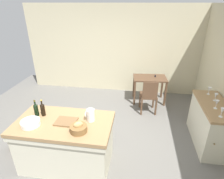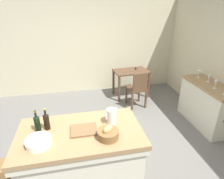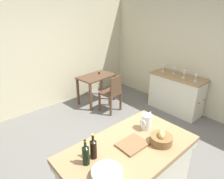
% 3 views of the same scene
% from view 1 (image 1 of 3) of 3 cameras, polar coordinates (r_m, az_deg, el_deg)
% --- Properties ---
extents(ground_plane, '(6.76, 6.76, 0.00)m').
position_cam_1_polar(ground_plane, '(4.00, -5.38, -15.53)').
color(ground_plane, '#66635E').
extents(wall_back, '(5.32, 0.12, 2.60)m').
position_cam_1_polar(wall_back, '(5.73, 0.31, 12.11)').
color(wall_back, beige).
rests_on(wall_back, ground).
extents(island_table, '(1.56, 0.88, 0.88)m').
position_cam_1_polar(island_table, '(3.35, -13.98, -15.31)').
color(island_table, '#99754C').
rests_on(island_table, ground).
extents(side_cabinet, '(0.52, 1.25, 0.89)m').
position_cam_1_polar(side_cabinet, '(4.17, 27.87, -9.33)').
color(side_cabinet, '#99754C').
rests_on(side_cabinet, ground).
extents(writing_desk, '(0.95, 0.64, 0.78)m').
position_cam_1_polar(writing_desk, '(5.26, 11.52, 2.48)').
color(writing_desk, '#513826').
rests_on(writing_desk, ground).
extents(wooden_chair, '(0.45, 0.45, 0.91)m').
position_cam_1_polar(wooden_chair, '(4.73, 11.28, -1.78)').
color(wooden_chair, '#513826').
rests_on(wooden_chair, ground).
extents(pitcher, '(0.17, 0.13, 0.24)m').
position_cam_1_polar(pitcher, '(3.00, -6.67, -7.79)').
color(pitcher, white).
rests_on(pitcher, island_table).
extents(wash_bowl, '(0.29, 0.29, 0.08)m').
position_cam_1_polar(wash_bowl, '(3.17, -23.83, -9.42)').
color(wash_bowl, white).
rests_on(wash_bowl, island_table).
extents(bread_basket, '(0.25, 0.25, 0.17)m').
position_cam_1_polar(bread_basket, '(2.82, -10.27, -11.64)').
color(bread_basket, brown).
rests_on(bread_basket, island_table).
extents(cutting_board, '(0.33, 0.26, 0.02)m').
position_cam_1_polar(cutting_board, '(3.08, -13.98, -9.58)').
color(cutting_board, brown).
rests_on(cutting_board, island_table).
extents(wine_bottle_dark, '(0.07, 0.07, 0.29)m').
position_cam_1_polar(wine_bottle_dark, '(3.31, -20.57, -5.70)').
color(wine_bottle_dark, black).
rests_on(wine_bottle_dark, island_table).
extents(wine_bottle_amber, '(0.07, 0.07, 0.29)m').
position_cam_1_polar(wine_bottle_amber, '(3.35, -22.36, -5.71)').
color(wine_bottle_amber, black).
rests_on(wine_bottle_amber, island_table).
extents(wine_glass_far_left, '(0.07, 0.07, 0.16)m').
position_cam_1_polar(wine_glass_far_left, '(3.54, 30.85, -5.71)').
color(wine_glass_far_left, white).
rests_on(wine_glass_far_left, side_cabinet).
extents(wine_glass_left, '(0.07, 0.07, 0.17)m').
position_cam_1_polar(wine_glass_left, '(3.76, 29.60, -3.60)').
color(wine_glass_left, white).
rests_on(wine_glass_left, side_cabinet).
extents(wine_glass_middle, '(0.07, 0.07, 0.15)m').
position_cam_1_polar(wine_glass_middle, '(4.05, 29.39, -1.72)').
color(wine_glass_middle, white).
rests_on(wine_glass_middle, side_cabinet).
extents(wine_glass_right, '(0.07, 0.07, 0.15)m').
position_cam_1_polar(wine_glass_right, '(4.27, 27.82, -0.00)').
color(wine_glass_right, white).
rests_on(wine_glass_right, side_cabinet).
extents(wicker_hamper, '(0.29, 0.29, 0.33)m').
position_cam_1_polar(wicker_hamper, '(4.16, -27.41, -14.02)').
color(wicker_hamper, brown).
rests_on(wicker_hamper, ground).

